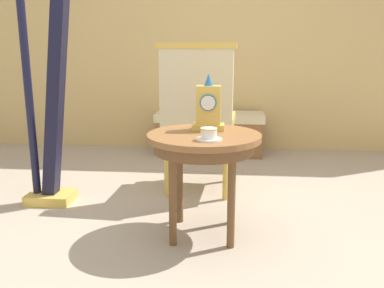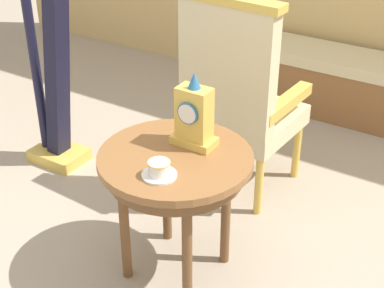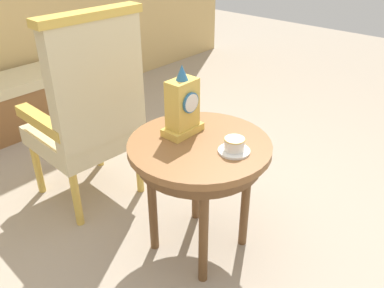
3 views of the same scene
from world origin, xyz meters
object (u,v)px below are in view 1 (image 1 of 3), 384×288
Objects in this scene: harp at (48,101)px; window_bench at (210,133)px; armchair at (198,118)px; teacup_left at (209,135)px; mantel_clock at (208,108)px; side_table at (204,147)px.

harp is 1.62× the size of window_bench.
window_bench is at bearing 88.64° from armchair.
teacup_left is 0.31m from mantel_clock.
window_bench is (-0.06, 1.95, -0.32)m from side_table.
teacup_left is at bearing -86.56° from mantel_clock.
armchair is 0.62× the size of harp.
mantel_clock is 0.18× the size of harp.
armchair is at bearing -91.36° from window_bench.
mantel_clock reaches higher than side_table.
armchair reaches higher than teacup_left.
mantel_clock is 0.30× the size of window_bench.
armchair is (-0.11, 0.60, -0.16)m from mantel_clock.
teacup_left is at bearing -27.24° from harp.
side_table is 0.58× the size of armchair.
armchair is at bearing 96.90° from side_table.
teacup_left is 1.30m from harp.
window_bench is at bearing 91.70° from side_table.
side_table is 0.25m from mantel_clock.
harp is at bearing -164.12° from armchair.
armchair reaches higher than side_table.
mantel_clock is at bearing -15.10° from harp.
teacup_left is (0.04, -0.17, 0.11)m from side_table.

